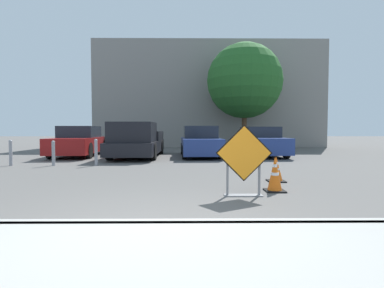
% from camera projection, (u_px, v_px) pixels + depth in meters
% --- Properties ---
extents(ground_plane, '(96.00, 96.00, 0.00)m').
position_uv_depth(ground_plane, '(177.00, 158.00, 13.68)').
color(ground_plane, '#565451').
extents(sidewalk_strip, '(23.24, 2.51, 0.14)m').
position_uv_depth(sidewalk_strip, '(124.00, 276.00, 2.44)').
color(sidewalk_strip, '#999993').
rests_on(sidewalk_strip, ground_plane).
extents(curb_lip, '(23.24, 0.20, 0.14)m').
position_uv_depth(curb_lip, '(146.00, 227.00, 3.69)').
color(curb_lip, '#999993').
rests_on(curb_lip, ground_plane).
extents(road_closed_sign, '(1.08, 0.20, 1.37)m').
position_uv_depth(road_closed_sign, '(244.00, 159.00, 5.66)').
color(road_closed_sign, black).
rests_on(road_closed_sign, ground_plane).
extents(traffic_cone_nearest, '(0.40, 0.40, 0.73)m').
position_uv_depth(traffic_cone_nearest, '(275.00, 174.00, 6.15)').
color(traffic_cone_nearest, black).
rests_on(traffic_cone_nearest, ground_plane).
extents(traffic_cone_second, '(0.41, 0.41, 0.61)m').
position_uv_depth(traffic_cone_second, '(276.00, 169.00, 7.32)').
color(traffic_cone_second, black).
rests_on(traffic_cone_second, ground_plane).
extents(parked_car_nearest, '(2.12, 4.80, 1.46)m').
position_uv_depth(parked_car_nearest, '(80.00, 142.00, 14.64)').
color(parked_car_nearest, maroon).
rests_on(parked_car_nearest, ground_plane).
extents(pickup_truck, '(2.06, 5.40, 1.60)m').
position_uv_depth(pickup_truck, '(137.00, 142.00, 13.76)').
color(pickup_truck, black).
rests_on(pickup_truck, ground_plane).
extents(parked_car_second, '(1.94, 4.29, 1.46)m').
position_uv_depth(parked_car_second, '(200.00, 143.00, 14.31)').
color(parked_car_second, navy).
rests_on(parked_car_second, ground_plane).
extents(parked_car_third, '(1.98, 4.24, 1.42)m').
position_uv_depth(parked_car_third, '(260.00, 142.00, 14.61)').
color(parked_car_third, navy).
rests_on(parked_car_third, ground_plane).
extents(bollard_nearest, '(0.12, 0.12, 0.95)m').
position_uv_depth(bollard_nearest, '(96.00, 151.00, 10.62)').
color(bollard_nearest, gray).
rests_on(bollard_nearest, ground_plane).
extents(bollard_second, '(0.12, 0.12, 0.89)m').
position_uv_depth(bollard_second, '(53.00, 152.00, 10.60)').
color(bollard_second, gray).
rests_on(bollard_second, ground_plane).
extents(bollard_third, '(0.12, 0.12, 0.92)m').
position_uv_depth(bollard_third, '(11.00, 152.00, 10.59)').
color(bollard_third, gray).
rests_on(bollard_third, ground_plane).
extents(building_facade_backdrop, '(17.08, 5.00, 7.83)m').
position_uv_depth(building_facade_backdrop, '(208.00, 97.00, 24.03)').
color(building_facade_backdrop, gray).
rests_on(building_facade_backdrop, ground_plane).
extents(street_tree_behind_lot, '(4.86, 4.86, 6.89)m').
position_uv_depth(street_tree_behind_lot, '(245.00, 81.00, 19.37)').
color(street_tree_behind_lot, '#513823').
rests_on(street_tree_behind_lot, ground_plane).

